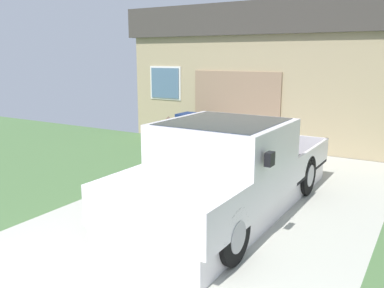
{
  "coord_description": "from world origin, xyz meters",
  "views": [
    {
      "loc": [
        3.15,
        -2.44,
        2.74
      ],
      "look_at": [
        -0.68,
        3.92,
        1.13
      ],
      "focal_mm": 38.2,
      "sensor_mm": 36.0,
      "label": 1
    }
  ],
  "objects_px": {
    "pickup_truck": "(224,174)",
    "handbag": "(153,192)",
    "person_with_hat": "(169,154)",
    "wheeled_trash_bin": "(190,129)",
    "house_with_garage": "(311,72)"
  },
  "relations": [
    {
      "from": "pickup_truck",
      "to": "handbag",
      "type": "relative_size",
      "value": 11.52
    },
    {
      "from": "pickup_truck",
      "to": "person_with_hat",
      "type": "bearing_deg",
      "value": -9.36
    },
    {
      "from": "person_with_hat",
      "to": "wheeled_trash_bin",
      "type": "distance_m",
      "value": 4.46
    },
    {
      "from": "pickup_truck",
      "to": "wheeled_trash_bin",
      "type": "distance_m",
      "value": 5.36
    },
    {
      "from": "pickup_truck",
      "to": "house_with_garage",
      "type": "relative_size",
      "value": 0.51
    },
    {
      "from": "person_with_hat",
      "to": "house_with_garage",
      "type": "distance_m",
      "value": 8.58
    },
    {
      "from": "house_with_garage",
      "to": "wheeled_trash_bin",
      "type": "distance_m",
      "value": 5.3
    },
    {
      "from": "handbag",
      "to": "house_with_garage",
      "type": "bearing_deg",
      "value": 86.31
    },
    {
      "from": "person_with_hat",
      "to": "house_with_garage",
      "type": "bearing_deg",
      "value": 107.78
    },
    {
      "from": "house_with_garage",
      "to": "pickup_truck",
      "type": "bearing_deg",
      "value": -83.72
    },
    {
      "from": "pickup_truck",
      "to": "handbag",
      "type": "bearing_deg",
      "value": 1.38
    },
    {
      "from": "person_with_hat",
      "to": "handbag",
      "type": "bearing_deg",
      "value": -108.99
    },
    {
      "from": "wheeled_trash_bin",
      "to": "house_with_garage",
      "type": "bearing_deg",
      "value": 62.6
    },
    {
      "from": "person_with_hat",
      "to": "wheeled_trash_bin",
      "type": "xyz_separation_m",
      "value": [
        -1.97,
        3.99,
        -0.3
      ]
    },
    {
      "from": "pickup_truck",
      "to": "house_with_garage",
      "type": "height_order",
      "value": "house_with_garage"
    }
  ]
}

